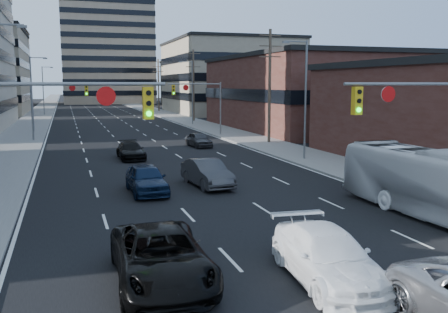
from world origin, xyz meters
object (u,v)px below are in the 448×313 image
at_px(black_pickup, 161,257).
at_px(sedan_blue, 146,179).
at_px(white_van, 327,256).
at_px(transit_bus, 441,185).

distance_m(black_pickup, sedan_blue, 12.40).
xyz_separation_m(black_pickup, white_van, (4.69, -1.35, -0.02)).
bearing_deg(white_van, black_pickup, 168.86).
distance_m(black_pickup, white_van, 4.88).
xyz_separation_m(white_van, transit_bus, (8.03, 4.61, 0.75)).
bearing_deg(black_pickup, white_van, -14.42).
height_order(black_pickup, transit_bus, transit_bus).
height_order(black_pickup, sedan_blue, black_pickup).
bearing_deg(sedan_blue, transit_bus, -39.98).
bearing_deg(white_van, transit_bus, 34.79).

